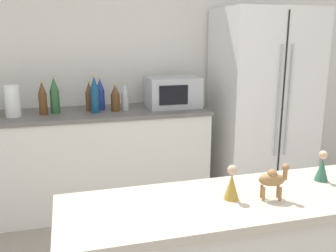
{
  "coord_description": "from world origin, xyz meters",
  "views": [
    {
      "loc": [
        -0.73,
        -0.92,
        1.59
      ],
      "look_at": [
        -0.09,
        1.38,
        1.0
      ],
      "focal_mm": 40.0,
      "sensor_mm": 36.0,
      "label": 1
    }
  ],
  "objects_px": {
    "microwave": "(173,92)",
    "back_bottle_6": "(55,96)",
    "back_bottle_0": "(115,98)",
    "back_bottle_5": "(43,98)",
    "camel_figurine": "(273,179)",
    "paper_towel_roll": "(12,101)",
    "back_bottle_1": "(95,95)",
    "back_bottle_2": "(100,94)",
    "back_bottle_4": "(89,97)",
    "back_bottle_3": "(125,97)",
    "wise_man_figurine_crimson": "(322,168)",
    "refrigerator": "(262,104)",
    "wise_man_figurine_blue": "(232,185)"
  },
  "relations": [
    {
      "from": "back_bottle_4",
      "to": "wise_man_figurine_blue",
      "type": "distance_m",
      "value": 2.12
    },
    {
      "from": "microwave",
      "to": "back_bottle_6",
      "type": "bearing_deg",
      "value": -179.31
    },
    {
      "from": "back_bottle_3",
      "to": "camel_figurine",
      "type": "xyz_separation_m",
      "value": [
        0.26,
        -2.07,
        -0.01
      ]
    },
    {
      "from": "back_bottle_0",
      "to": "back_bottle_5",
      "type": "bearing_deg",
      "value": 179.67
    },
    {
      "from": "paper_towel_roll",
      "to": "camel_figurine",
      "type": "height_order",
      "value": "paper_towel_roll"
    },
    {
      "from": "refrigerator",
      "to": "back_bottle_4",
      "type": "distance_m",
      "value": 1.67
    },
    {
      "from": "back_bottle_4",
      "to": "back_bottle_2",
      "type": "bearing_deg",
      "value": 14.81
    },
    {
      "from": "back_bottle_0",
      "to": "back_bottle_6",
      "type": "relative_size",
      "value": 0.75
    },
    {
      "from": "back_bottle_3",
      "to": "back_bottle_4",
      "type": "xyz_separation_m",
      "value": [
        -0.31,
        0.05,
        0.01
      ]
    },
    {
      "from": "wise_man_figurine_blue",
      "to": "back_bottle_3",
      "type": "bearing_deg",
      "value": 93.01
    },
    {
      "from": "back_bottle_6",
      "to": "wise_man_figurine_crimson",
      "type": "height_order",
      "value": "back_bottle_6"
    },
    {
      "from": "wise_man_figurine_blue",
      "to": "refrigerator",
      "type": "bearing_deg",
      "value": 57.76
    },
    {
      "from": "back_bottle_1",
      "to": "wise_man_figurine_blue",
      "type": "height_order",
      "value": "back_bottle_1"
    },
    {
      "from": "paper_towel_roll",
      "to": "back_bottle_0",
      "type": "distance_m",
      "value": 0.85
    },
    {
      "from": "paper_towel_roll",
      "to": "back_bottle_5",
      "type": "xyz_separation_m",
      "value": [
        0.24,
        0.02,
        0.01
      ]
    },
    {
      "from": "camel_figurine",
      "to": "back_bottle_1",
      "type": "bearing_deg",
      "value": 104.82
    },
    {
      "from": "back_bottle_5",
      "to": "wise_man_figurine_crimson",
      "type": "distance_m",
      "value": 2.33
    },
    {
      "from": "microwave",
      "to": "camel_figurine",
      "type": "relative_size",
      "value": 3.2
    },
    {
      "from": "back_bottle_3",
      "to": "back_bottle_5",
      "type": "height_order",
      "value": "back_bottle_5"
    },
    {
      "from": "back_bottle_0",
      "to": "back_bottle_3",
      "type": "xyz_separation_m",
      "value": [
        0.09,
        0.02,
        0.0
      ]
    },
    {
      "from": "back_bottle_0",
      "to": "back_bottle_1",
      "type": "relative_size",
      "value": 0.73
    },
    {
      "from": "back_bottle_0",
      "to": "wise_man_figurine_blue",
      "type": "height_order",
      "value": "back_bottle_0"
    },
    {
      "from": "back_bottle_6",
      "to": "back_bottle_5",
      "type": "bearing_deg",
      "value": -159.65
    },
    {
      "from": "refrigerator",
      "to": "wise_man_figurine_crimson",
      "type": "bearing_deg",
      "value": -111.97
    },
    {
      "from": "back_bottle_5",
      "to": "camel_figurine",
      "type": "bearing_deg",
      "value": -64.82
    },
    {
      "from": "back_bottle_4",
      "to": "back_bottle_6",
      "type": "height_order",
      "value": "back_bottle_6"
    },
    {
      "from": "back_bottle_4",
      "to": "back_bottle_6",
      "type": "distance_m",
      "value": 0.3
    },
    {
      "from": "back_bottle_5",
      "to": "camel_figurine",
      "type": "height_order",
      "value": "back_bottle_5"
    },
    {
      "from": "back_bottle_1",
      "to": "camel_figurine",
      "type": "bearing_deg",
      "value": -75.18
    },
    {
      "from": "refrigerator",
      "to": "wise_man_figurine_blue",
      "type": "relative_size",
      "value": 12.62
    },
    {
      "from": "wise_man_figurine_blue",
      "to": "wise_man_figurine_crimson",
      "type": "xyz_separation_m",
      "value": [
        0.48,
        0.07,
        -0.0
      ]
    },
    {
      "from": "camel_figurine",
      "to": "wise_man_figurine_blue",
      "type": "relative_size",
      "value": 1.04
    },
    {
      "from": "back_bottle_1",
      "to": "back_bottle_5",
      "type": "xyz_separation_m",
      "value": [
        -0.43,
        0.03,
        -0.02
      ]
    },
    {
      "from": "back_bottle_6",
      "to": "wise_man_figurine_blue",
      "type": "height_order",
      "value": "back_bottle_6"
    },
    {
      "from": "back_bottle_3",
      "to": "back_bottle_4",
      "type": "distance_m",
      "value": 0.32
    },
    {
      "from": "camel_figurine",
      "to": "wise_man_figurine_crimson",
      "type": "height_order",
      "value": "camel_figurine"
    },
    {
      "from": "paper_towel_roll",
      "to": "wise_man_figurine_blue",
      "type": "distance_m",
      "value": 2.25
    },
    {
      "from": "microwave",
      "to": "back_bottle_2",
      "type": "xyz_separation_m",
      "value": [
        -0.67,
        0.04,
        -0.0
      ]
    },
    {
      "from": "paper_towel_roll",
      "to": "microwave",
      "type": "bearing_deg",
      "value": 2.84
    },
    {
      "from": "back_bottle_1",
      "to": "back_bottle_2",
      "type": "xyz_separation_m",
      "value": [
        0.06,
        0.12,
        -0.02
      ]
    },
    {
      "from": "back_bottle_0",
      "to": "back_bottle_5",
      "type": "relative_size",
      "value": 0.82
    },
    {
      "from": "camel_figurine",
      "to": "wise_man_figurine_crimson",
      "type": "bearing_deg",
      "value": 19.91
    },
    {
      "from": "paper_towel_roll",
      "to": "back_bottle_1",
      "type": "relative_size",
      "value": 0.8
    },
    {
      "from": "back_bottle_0",
      "to": "camel_figurine",
      "type": "xyz_separation_m",
      "value": [
        0.35,
        -2.05,
        -0.01
      ]
    },
    {
      "from": "back_bottle_3",
      "to": "wise_man_figurine_blue",
      "type": "relative_size",
      "value": 1.73
    },
    {
      "from": "microwave",
      "to": "back_bottle_3",
      "type": "distance_m",
      "value": 0.46
    },
    {
      "from": "back_bottle_2",
      "to": "back_bottle_4",
      "type": "relative_size",
      "value": 1.09
    },
    {
      "from": "back_bottle_1",
      "to": "wise_man_figurine_blue",
      "type": "bearing_deg",
      "value": -79.21
    },
    {
      "from": "back_bottle_2",
      "to": "back_bottle_5",
      "type": "bearing_deg",
      "value": -169.93
    },
    {
      "from": "back_bottle_2",
      "to": "camel_figurine",
      "type": "distance_m",
      "value": 2.2
    }
  ]
}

